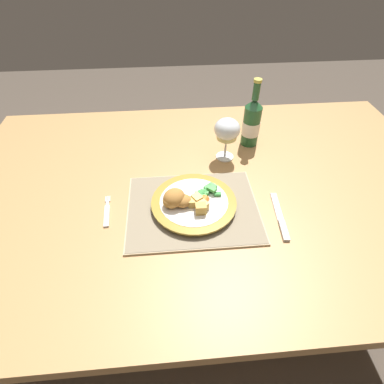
{
  "coord_description": "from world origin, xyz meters",
  "views": [
    {
      "loc": [
        -0.11,
        -0.7,
        1.37
      ],
      "look_at": [
        -0.06,
        -0.07,
        0.78
      ],
      "focal_mm": 28.0,
      "sensor_mm": 36.0,
      "label": 1
    }
  ],
  "objects_px": {
    "dinner_plate": "(194,203)",
    "bottle": "(252,122)",
    "table_knife": "(281,220)",
    "wine_glass": "(227,131)",
    "dining_table": "(207,201)",
    "fork": "(107,213)"
  },
  "relations": [
    {
      "from": "dinner_plate",
      "to": "bottle",
      "type": "bearing_deg",
      "value": 53.34
    },
    {
      "from": "table_knife",
      "to": "bottle",
      "type": "bearing_deg",
      "value": 90.58
    },
    {
      "from": "table_knife",
      "to": "wine_glass",
      "type": "xyz_separation_m",
      "value": [
        -0.11,
        0.31,
        0.1
      ]
    },
    {
      "from": "dining_table",
      "to": "fork",
      "type": "height_order",
      "value": "fork"
    },
    {
      "from": "fork",
      "to": "wine_glass",
      "type": "xyz_separation_m",
      "value": [
        0.38,
        0.24,
        0.1
      ]
    },
    {
      "from": "fork",
      "to": "table_knife",
      "type": "distance_m",
      "value": 0.49
    },
    {
      "from": "table_knife",
      "to": "wine_glass",
      "type": "height_order",
      "value": "wine_glass"
    },
    {
      "from": "table_knife",
      "to": "dinner_plate",
      "type": "bearing_deg",
      "value": 162.96
    },
    {
      "from": "dining_table",
      "to": "table_knife",
      "type": "xyz_separation_m",
      "value": [
        0.18,
        -0.17,
        0.08
      ]
    },
    {
      "from": "dinner_plate",
      "to": "dining_table",
      "type": "bearing_deg",
      "value": 60.45
    },
    {
      "from": "dinner_plate",
      "to": "table_knife",
      "type": "height_order",
      "value": "dinner_plate"
    },
    {
      "from": "fork",
      "to": "wine_glass",
      "type": "bearing_deg",
      "value": 32.33
    },
    {
      "from": "wine_glass",
      "to": "bottle",
      "type": "relative_size",
      "value": 0.61
    },
    {
      "from": "wine_glass",
      "to": "fork",
      "type": "bearing_deg",
      "value": -147.67
    },
    {
      "from": "table_knife",
      "to": "dining_table",
      "type": "bearing_deg",
      "value": 137.19
    },
    {
      "from": "dining_table",
      "to": "table_knife",
      "type": "relative_size",
      "value": 8.69
    },
    {
      "from": "table_knife",
      "to": "bottle",
      "type": "xyz_separation_m",
      "value": [
        -0.0,
        0.39,
        0.08
      ]
    },
    {
      "from": "dining_table",
      "to": "wine_glass",
      "type": "bearing_deg",
      "value": 61.29
    },
    {
      "from": "dinner_plate",
      "to": "table_knife",
      "type": "distance_m",
      "value": 0.25
    },
    {
      "from": "dining_table",
      "to": "bottle",
      "type": "bearing_deg",
      "value": 50.54
    },
    {
      "from": "fork",
      "to": "bottle",
      "type": "bearing_deg",
      "value": 33.48
    },
    {
      "from": "bottle",
      "to": "fork",
      "type": "bearing_deg",
      "value": -146.52
    }
  ]
}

